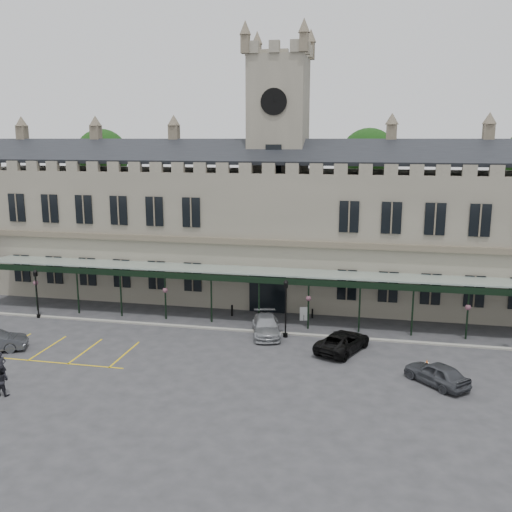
% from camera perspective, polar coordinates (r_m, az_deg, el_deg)
% --- Properties ---
extents(ground, '(140.00, 140.00, 0.00)m').
position_cam_1_polar(ground, '(40.14, -1.78, -10.14)').
color(ground, '#2E2E31').
extents(station_building, '(60.00, 10.36, 17.30)m').
position_cam_1_polar(station_building, '(53.53, 2.17, 2.59)').
color(station_building, slate).
rests_on(station_building, ground).
extents(clock_tower, '(5.60, 5.60, 24.80)m').
position_cam_1_polar(clock_tower, '(52.98, 2.25, 9.72)').
color(clock_tower, slate).
rests_on(clock_tower, ground).
extents(canopy, '(50.00, 4.10, 4.30)m').
position_cam_1_polar(canopy, '(46.28, 0.37, -4.01)').
color(canopy, '#8C9E93').
rests_on(canopy, ground).
extents(kerb, '(60.00, 0.40, 0.12)m').
position_cam_1_polar(kerb, '(45.15, -0.13, -7.53)').
color(kerb, gray).
rests_on(kerb, ground).
extents(parking_markings, '(16.00, 6.00, 0.01)m').
position_cam_1_polar(parking_markings, '(44.14, -20.45, -8.84)').
color(parking_markings, gold).
rests_on(parking_markings, ground).
extents(tree_behind_left, '(6.00, 6.00, 16.00)m').
position_cam_1_polar(tree_behind_left, '(68.57, -15.12, 9.53)').
color(tree_behind_left, '#332314').
rests_on(tree_behind_left, ground).
extents(tree_behind_mid, '(6.00, 6.00, 16.00)m').
position_cam_1_polar(tree_behind_mid, '(61.25, 11.19, 9.50)').
color(tree_behind_mid, '#332314').
rests_on(tree_behind_mid, ground).
extents(lamp_post_left, '(0.40, 0.40, 4.25)m').
position_cam_1_polar(lamp_post_left, '(51.39, -21.10, -3.08)').
color(lamp_post_left, black).
rests_on(lamp_post_left, ground).
extents(lamp_post_mid, '(0.43, 0.43, 4.59)m').
position_cam_1_polar(lamp_post_mid, '(43.29, 2.99, -4.70)').
color(lamp_post_mid, black).
rests_on(lamp_post_mid, ground).
extents(traffic_cone, '(0.46, 0.46, 0.74)m').
position_cam_1_polar(traffic_cone, '(39.57, 16.70, -10.41)').
color(traffic_cone, '#F76007').
rests_on(traffic_cone, ground).
extents(sign_board, '(0.67, 0.22, 1.17)m').
position_cam_1_polar(sign_board, '(47.87, 4.80, -5.80)').
color(sign_board, black).
rests_on(sign_board, ground).
extents(bollard_left, '(0.17, 0.17, 0.96)m').
position_cam_1_polar(bollard_left, '(49.00, -2.41, -5.46)').
color(bollard_left, black).
rests_on(bollard_left, ground).
extents(bollard_right, '(0.14, 0.14, 0.81)m').
position_cam_1_polar(bollard_right, '(48.62, 5.66, -5.74)').
color(bollard_right, black).
rests_on(bollard_right, ground).
extents(car_taxi, '(3.18, 5.31, 1.44)m').
position_cam_1_polar(car_taxi, '(44.33, 1.02, -6.99)').
color(car_taxi, gray).
rests_on(car_taxi, ground).
extents(car_van, '(4.24, 5.64, 1.42)m').
position_cam_1_polar(car_van, '(41.54, 8.67, -8.45)').
color(car_van, black).
rests_on(car_van, ground).
extents(car_right_a, '(4.18, 4.23, 1.45)m').
position_cam_1_polar(car_right_a, '(37.50, 17.62, -11.14)').
color(car_right_a, '#393B40').
rests_on(car_right_a, ground).
extents(person_a, '(0.79, 0.69, 1.81)m').
position_cam_1_polar(person_a, '(39.82, -24.16, -9.99)').
color(person_a, black).
rests_on(person_a, ground).
extents(person_b, '(0.92, 0.73, 1.86)m').
position_cam_1_polar(person_b, '(37.50, -24.11, -11.29)').
color(person_b, black).
rests_on(person_b, ground).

